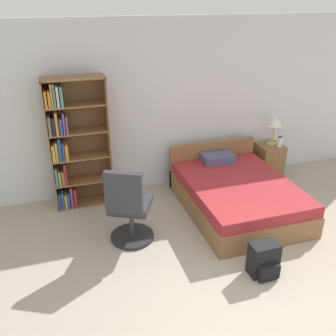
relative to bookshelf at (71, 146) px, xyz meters
The scene contains 9 objects.
ground_plane 3.49m from the bookshelf, 61.37° to the right, with size 14.00×14.00×0.00m, color #A39989.
wall_back 1.68m from the bookshelf, ahead, with size 9.00×0.06×2.60m.
bookshelf is the anchor object (origin of this frame).
bed 2.44m from the bookshelf, 20.66° to the right, with size 1.43×1.95×0.72m.
office_chair 1.38m from the bookshelf, 65.07° to the right, with size 0.66×0.71×1.07m.
nightstand 3.30m from the bookshelf, ahead, with size 0.40×0.43×0.56m.
table_lamp 3.29m from the bookshelf, ahead, with size 0.24×0.24×0.49m.
water_bottle 3.34m from the bookshelf, ahead, with size 0.08×0.08×0.18m.
backpack_black 2.98m from the bookshelf, 50.22° to the right, with size 0.32×0.27×0.39m.
Camera 1 is at (-1.79, -2.11, 2.89)m, focal length 40.00 mm.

